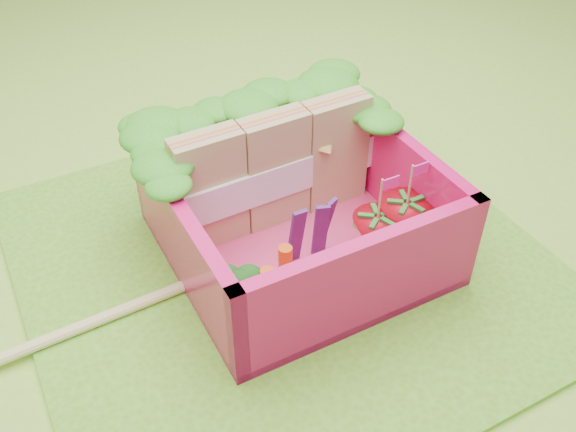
% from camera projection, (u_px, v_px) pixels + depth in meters
% --- Properties ---
extents(ground, '(14.00, 14.00, 0.00)m').
position_uv_depth(ground, '(282.00, 262.00, 3.43)').
color(ground, '#91C437').
rests_on(ground, ground).
extents(placemat, '(2.60, 2.60, 0.03)m').
position_uv_depth(placemat, '(282.00, 260.00, 3.42)').
color(placemat, '#68A324').
rests_on(placemat, ground).
extents(bento_floor, '(1.30, 1.30, 0.05)m').
position_uv_depth(bento_floor, '(296.00, 245.00, 3.45)').
color(bento_floor, '#E33A72').
rests_on(bento_floor, placemat).
extents(bento_box, '(1.30, 1.30, 0.55)m').
position_uv_depth(bento_box, '(297.00, 209.00, 3.29)').
color(bento_box, '#E1135E').
rests_on(bento_box, placemat).
extents(lettuce_ruffle, '(1.43, 0.83, 0.11)m').
position_uv_depth(lettuce_ruffle, '(254.00, 111.00, 3.40)').
color(lettuce_ruffle, '#2D8919').
rests_on(lettuce_ruffle, bento_box).
extents(sandwich_stack, '(1.17, 0.20, 0.64)m').
position_uv_depth(sandwich_stack, '(276.00, 170.00, 3.40)').
color(sandwich_stack, '#A17E55').
rests_on(sandwich_stack, bento_floor).
extents(broccoli, '(0.32, 0.32, 0.25)m').
position_uv_depth(broccoli, '(240.00, 291.00, 2.92)').
color(broccoli, '#79AE54').
rests_on(broccoli, bento_floor).
extents(carrot_sticks, '(0.22, 0.17, 0.26)m').
position_uv_depth(carrot_sticks, '(277.00, 279.00, 3.05)').
color(carrot_sticks, orange).
rests_on(carrot_sticks, bento_floor).
extents(purple_wedges, '(0.23, 0.06, 0.38)m').
position_uv_depth(purple_wedges, '(314.00, 231.00, 3.21)').
color(purple_wedges, '#4A1C63').
rests_on(purple_wedges, bento_floor).
extents(strawberry_left, '(0.25, 0.25, 0.49)m').
position_uv_depth(strawberry_left, '(376.00, 236.00, 3.27)').
color(strawberry_left, '#B60B0B').
rests_on(strawberry_left, bento_floor).
extents(strawberry_right, '(0.28, 0.28, 0.52)m').
position_uv_depth(strawberry_right, '(404.00, 225.00, 3.32)').
color(strawberry_right, '#B60B0B').
rests_on(strawberry_right, bento_floor).
extents(snap_peas, '(0.59, 0.48, 0.05)m').
position_uv_depth(snap_peas, '(383.00, 240.00, 3.41)').
color(snap_peas, '#5CB639').
rests_on(snap_peas, bento_floor).
extents(chopsticks, '(2.43, 0.17, 0.05)m').
position_uv_depth(chopsticks, '(95.00, 321.00, 3.04)').
color(chopsticks, '#DEC679').
rests_on(chopsticks, placemat).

